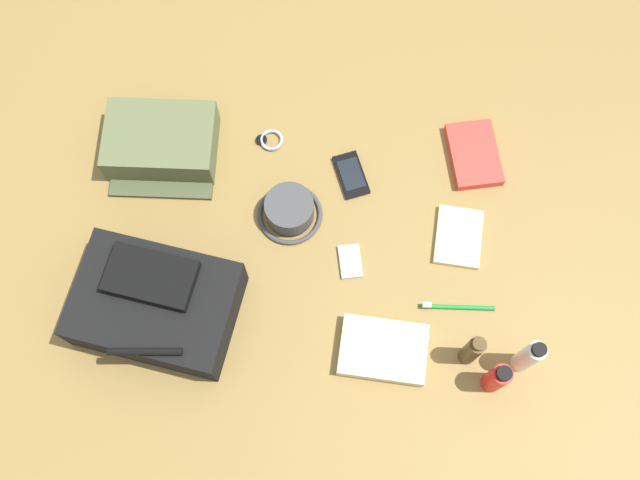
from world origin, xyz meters
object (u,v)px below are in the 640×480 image
(bucket_hat, at_px, (290,210))
(folded_towel, at_px, (384,350))
(backpack, at_px, (156,303))
(cell_phone, at_px, (352,175))
(cologne_bottle, at_px, (473,350))
(toothpaste_tube, at_px, (529,357))
(toothbrush, at_px, (454,307))
(paperback_novel, at_px, (474,155))
(wristwatch, at_px, (271,140))
(toiletry_pouch, at_px, (162,143))
(notepad, at_px, (459,237))
(media_player, at_px, (351,261))
(sunscreen_spray, at_px, (497,378))

(bucket_hat, bearing_deg, folded_towel, 122.76)
(backpack, relative_size, cell_phone, 3.07)
(cologne_bottle, height_order, folded_towel, cologne_bottle)
(toothpaste_tube, bearing_deg, toothbrush, -42.20)
(toothbrush, bearing_deg, paperback_novel, -100.90)
(toothpaste_tube, distance_m, wristwatch, 0.83)
(toothpaste_tube, xyz_separation_m, cologne_bottle, (0.12, -0.02, -0.01))
(backpack, distance_m, paperback_novel, 0.87)
(toothpaste_tube, relative_size, wristwatch, 2.42)
(backpack, bearing_deg, paperback_novel, -152.47)
(toiletry_pouch, distance_m, notepad, 0.78)
(toothpaste_tube, relative_size, cologne_bottle, 1.12)
(toothpaste_tube, relative_size, media_player, 1.92)
(backpack, relative_size, cologne_bottle, 2.69)
(toiletry_pouch, bearing_deg, backpack, 92.94)
(cell_phone, distance_m, toothbrush, 0.42)
(bucket_hat, distance_m, notepad, 0.42)
(cell_phone, bearing_deg, paperback_novel, -170.33)
(paperback_novel, bearing_deg, cell_phone, 9.67)
(toiletry_pouch, bearing_deg, wristwatch, -174.11)
(notepad, bearing_deg, wristwatch, -20.90)
(paperback_novel, relative_size, notepad, 1.28)
(bucket_hat, xyz_separation_m, notepad, (-0.42, 0.06, -0.02))
(folded_towel, bearing_deg, cell_phone, -81.57)
(cologne_bottle, bearing_deg, sunscreen_spray, 129.86)
(toothpaste_tube, bearing_deg, wristwatch, -44.26)
(toiletry_pouch, xyz_separation_m, bucket_hat, (-0.32, 0.18, -0.01))
(sunscreen_spray, xyz_separation_m, media_player, (0.32, -0.29, -0.06))
(cologne_bottle, bearing_deg, toiletry_pouch, -35.71)
(cell_phone, height_order, wristwatch, cell_phone)
(cologne_bottle, bearing_deg, media_player, -40.90)
(sunscreen_spray, bearing_deg, wristwatch, -50.08)
(backpack, height_order, cell_phone, backpack)
(notepad, bearing_deg, toiletry_pouch, -9.12)
(toothbrush, bearing_deg, backpack, 0.38)
(wristwatch, bearing_deg, cologne_bottle, 129.93)
(bucket_hat, bearing_deg, media_player, 140.25)
(backpack, distance_m, cell_phone, 0.58)
(bucket_hat, distance_m, toothbrush, 0.46)
(toiletry_pouch, relative_size, cell_phone, 2.09)
(backpack, xyz_separation_m, notepad, (-0.72, -0.18, -0.06))
(backpack, relative_size, toothpaste_tube, 2.39)
(sunscreen_spray, relative_size, paperback_novel, 0.74)
(backpack, relative_size, toothbrush, 2.30)
(backpack, relative_size, wristwatch, 5.79)
(cologne_bottle, bearing_deg, cell_phone, -60.43)
(toiletry_pouch, relative_size, toothbrush, 1.56)
(cell_phone, relative_size, folded_towel, 0.67)
(bucket_hat, relative_size, toothbrush, 0.91)
(folded_towel, bearing_deg, backpack, -10.83)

